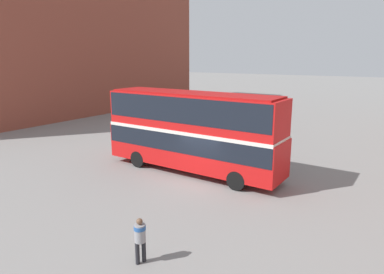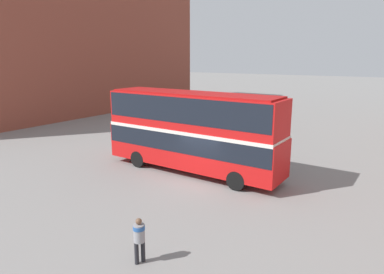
{
  "view_description": "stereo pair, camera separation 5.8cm",
  "coord_description": "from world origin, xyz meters",
  "views": [
    {
      "loc": [
        9.38,
        -15.12,
        6.7
      ],
      "look_at": [
        -1.29,
        1.24,
        2.14
      ],
      "focal_mm": 32.0,
      "sensor_mm": 36.0,
      "label": 1
    },
    {
      "loc": [
        9.43,
        -15.08,
        6.7
      ],
      "look_at": [
        -1.29,
        1.24,
        2.14
      ],
      "focal_mm": 32.0,
      "sensor_mm": 36.0,
      "label": 2
    }
  ],
  "objects": [
    {
      "name": "pedestrian_foreground",
      "position": [
        2.38,
        -7.51,
        0.98
      ],
      "size": [
        0.5,
        0.5,
        1.6
      ],
      "rotation": [
        0.0,
        0.0,
        2.82
      ],
      "color": "#232328",
      "rests_on": "ground_plane"
    },
    {
      "name": "ground_plane",
      "position": [
        0.0,
        0.0,
        0.0
      ],
      "size": [
        240.0,
        240.0,
        0.0
      ],
      "primitive_type": "plane",
      "color": "gray"
    },
    {
      "name": "double_decker_bus",
      "position": [
        -1.29,
        1.24,
        2.72
      ],
      "size": [
        11.05,
        2.72,
        4.75
      ],
      "rotation": [
        0.0,
        0.0,
        -0.02
      ],
      "color": "red",
      "rests_on": "ground_plane"
    },
    {
      "name": "building_row_left",
      "position": [
        -26.38,
        13.76,
        8.18
      ],
      "size": [
        9.42,
        36.57,
        16.35
      ],
      "color": "brown",
      "rests_on": "ground_plane"
    },
    {
      "name": "parked_car_kerb_near",
      "position": [
        -7.51,
        16.52,
        0.74
      ],
      "size": [
        4.82,
        2.61,
        1.45
      ],
      "rotation": [
        0.0,
        0.0,
        -0.19
      ],
      "color": "silver",
      "rests_on": "ground_plane"
    },
    {
      "name": "parked_car_kerb_far",
      "position": [
        -1.94,
        10.44,
        0.8
      ],
      "size": [
        4.62,
        2.38,
        1.57
      ],
      "rotation": [
        0.0,
        0.0,
        2.99
      ],
      "color": "black",
      "rests_on": "ground_plane"
    }
  ]
}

